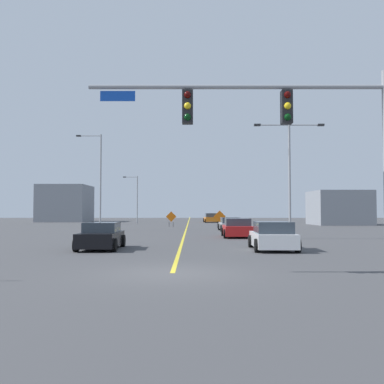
{
  "coord_description": "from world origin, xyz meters",
  "views": [
    {
      "loc": [
        0.61,
        -13.31,
        1.95
      ],
      "look_at": [
        0.79,
        24.96,
        3.59
      ],
      "focal_mm": 39.99,
      "sensor_mm": 36.0,
      "label": 1
    }
  ],
  "objects_px": {
    "street_lamp_mid_right": "(134,197)",
    "car_silver_approaching": "(228,224)",
    "car_black_mid": "(99,236)",
    "street_lamp_mid_left": "(287,168)",
    "traffic_signal_assembly": "(284,124)",
    "car_white_far": "(270,236)",
    "street_lamp_far_left": "(97,177)",
    "construction_sign_left_shoulder": "(218,217)",
    "construction_sign_right_lane": "(169,217)",
    "car_orange_passing": "(208,218)",
    "car_red_near": "(235,228)"
  },
  "relations": [
    {
      "from": "street_lamp_mid_right",
      "to": "car_silver_approaching",
      "type": "bearing_deg",
      "value": -62.73
    },
    {
      "from": "street_lamp_mid_right",
      "to": "car_black_mid",
      "type": "distance_m",
      "value": 42.64
    },
    {
      "from": "street_lamp_mid_left",
      "to": "car_silver_approaching",
      "type": "xyz_separation_m",
      "value": [
        -3.12,
        11.39,
        -4.22
      ]
    },
    {
      "from": "traffic_signal_assembly",
      "to": "car_silver_approaching",
      "type": "height_order",
      "value": "traffic_signal_assembly"
    },
    {
      "from": "car_white_far",
      "to": "street_lamp_far_left",
      "type": "bearing_deg",
      "value": 122.67
    },
    {
      "from": "traffic_signal_assembly",
      "to": "street_lamp_mid_left",
      "type": "distance_m",
      "value": 16.39
    },
    {
      "from": "car_silver_approaching",
      "to": "car_black_mid",
      "type": "xyz_separation_m",
      "value": [
        -8.16,
        -19.08,
        0.01
      ]
    },
    {
      "from": "construction_sign_left_shoulder",
      "to": "construction_sign_right_lane",
      "type": "distance_m",
      "value": 6.91
    },
    {
      "from": "traffic_signal_assembly",
      "to": "car_orange_passing",
      "type": "height_order",
      "value": "traffic_signal_assembly"
    },
    {
      "from": "construction_sign_right_lane",
      "to": "car_black_mid",
      "type": "distance_m",
      "value": 29.27
    },
    {
      "from": "street_lamp_mid_right",
      "to": "car_red_near",
      "type": "xyz_separation_m",
      "value": [
        11.69,
        -32.84,
        -3.34
      ]
    },
    {
      "from": "traffic_signal_assembly",
      "to": "car_white_far",
      "type": "distance_m",
      "value": 8.84
    },
    {
      "from": "traffic_signal_assembly",
      "to": "car_red_near",
      "type": "bearing_deg",
      "value": 88.96
    },
    {
      "from": "street_lamp_far_left",
      "to": "car_black_mid",
      "type": "height_order",
      "value": "street_lamp_far_left"
    },
    {
      "from": "car_red_near",
      "to": "traffic_signal_assembly",
      "type": "bearing_deg",
      "value": -91.04
    },
    {
      "from": "car_white_far",
      "to": "construction_sign_left_shoulder",
      "type": "bearing_deg",
      "value": 92.18
    },
    {
      "from": "car_orange_passing",
      "to": "car_white_far",
      "type": "bearing_deg",
      "value": -88.82
    },
    {
      "from": "car_orange_passing",
      "to": "car_silver_approaching",
      "type": "distance_m",
      "value": 28.4
    },
    {
      "from": "car_silver_approaching",
      "to": "car_white_far",
      "type": "relative_size",
      "value": 1.03
    },
    {
      "from": "street_lamp_mid_right",
      "to": "traffic_signal_assembly",
      "type": "bearing_deg",
      "value": -77.33
    },
    {
      "from": "street_lamp_far_left",
      "to": "construction_sign_right_lane",
      "type": "relative_size",
      "value": 5.13
    },
    {
      "from": "construction_sign_right_lane",
      "to": "car_red_near",
      "type": "height_order",
      "value": "construction_sign_right_lane"
    },
    {
      "from": "car_red_near",
      "to": "construction_sign_left_shoulder",
      "type": "bearing_deg",
      "value": 91.03
    },
    {
      "from": "car_orange_passing",
      "to": "car_black_mid",
      "type": "relative_size",
      "value": 1.15
    },
    {
      "from": "construction_sign_left_shoulder",
      "to": "car_black_mid",
      "type": "bearing_deg",
      "value": -106.88
    },
    {
      "from": "street_lamp_mid_left",
      "to": "construction_sign_left_shoulder",
      "type": "relative_size",
      "value": 4.12
    },
    {
      "from": "street_lamp_mid_left",
      "to": "street_lamp_far_left",
      "type": "xyz_separation_m",
      "value": [
        -15.8,
        12.25,
        0.34
      ]
    },
    {
      "from": "street_lamp_mid_right",
      "to": "car_black_mid",
      "type": "bearing_deg",
      "value": -84.83
    },
    {
      "from": "street_lamp_mid_left",
      "to": "street_lamp_far_left",
      "type": "bearing_deg",
      "value": 142.22
    },
    {
      "from": "street_lamp_far_left",
      "to": "car_black_mid",
      "type": "xyz_separation_m",
      "value": [
        4.52,
        -19.94,
        -4.55
      ]
    },
    {
      "from": "car_white_far",
      "to": "car_orange_passing",
      "type": "bearing_deg",
      "value": 91.18
    },
    {
      "from": "street_lamp_far_left",
      "to": "car_orange_passing",
      "type": "relative_size",
      "value": 2.05
    },
    {
      "from": "construction_sign_right_lane",
      "to": "car_orange_passing",
      "type": "height_order",
      "value": "construction_sign_right_lane"
    },
    {
      "from": "street_lamp_mid_right",
      "to": "construction_sign_right_lane",
      "type": "height_order",
      "value": "street_lamp_mid_right"
    },
    {
      "from": "car_red_near",
      "to": "car_black_mid",
      "type": "height_order",
      "value": "car_red_near"
    },
    {
      "from": "construction_sign_right_lane",
      "to": "car_white_far",
      "type": "bearing_deg",
      "value": -77.71
    },
    {
      "from": "construction_sign_left_shoulder",
      "to": "car_orange_passing",
      "type": "distance_m",
      "value": 22.48
    },
    {
      "from": "street_lamp_far_left",
      "to": "car_red_near",
      "type": "distance_m",
      "value": 16.82
    },
    {
      "from": "street_lamp_mid_right",
      "to": "construction_sign_left_shoulder",
      "type": "bearing_deg",
      "value": -56.65
    },
    {
      "from": "car_orange_passing",
      "to": "car_white_far",
      "type": "height_order",
      "value": "car_orange_passing"
    },
    {
      "from": "car_orange_passing",
      "to": "car_red_near",
      "type": "relative_size",
      "value": 1.07
    },
    {
      "from": "car_orange_passing",
      "to": "car_white_far",
      "type": "relative_size",
      "value": 1.13
    },
    {
      "from": "car_silver_approaching",
      "to": "car_red_near",
      "type": "distance_m",
      "value": 9.59
    },
    {
      "from": "street_lamp_mid_left",
      "to": "car_silver_approaching",
      "type": "distance_m",
      "value": 12.54
    },
    {
      "from": "street_lamp_mid_right",
      "to": "car_red_near",
      "type": "relative_size",
      "value": 1.65
    },
    {
      "from": "traffic_signal_assembly",
      "to": "street_lamp_mid_right",
      "type": "height_order",
      "value": "street_lamp_mid_right"
    },
    {
      "from": "street_lamp_mid_right",
      "to": "street_lamp_far_left",
      "type": "bearing_deg",
      "value": -91.77
    },
    {
      "from": "traffic_signal_assembly",
      "to": "street_lamp_far_left",
      "type": "height_order",
      "value": "street_lamp_far_left"
    },
    {
      "from": "street_lamp_far_left",
      "to": "traffic_signal_assembly",
      "type": "bearing_deg",
      "value": -66.85
    },
    {
      "from": "street_lamp_far_left",
      "to": "car_orange_passing",
      "type": "xyz_separation_m",
      "value": [
        12.08,
        27.53,
        -4.48
      ]
    }
  ]
}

